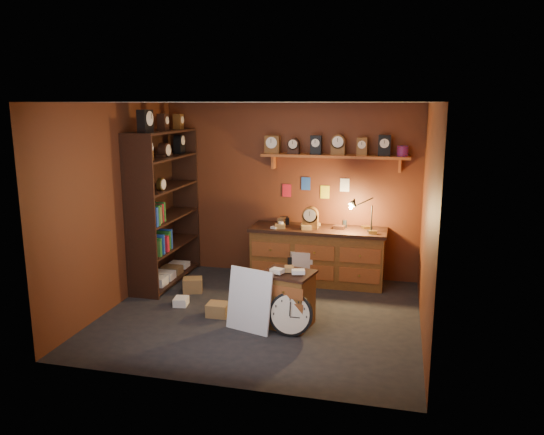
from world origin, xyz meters
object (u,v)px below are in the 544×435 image
at_px(big_round_clock, 291,314).
at_px(shelving_unit, 162,201).
at_px(low_cabinet, 288,296).
at_px(workbench, 318,252).

bearing_deg(big_round_clock, shelving_unit, 147.38).
xyz_separation_m(low_cabinet, big_round_clock, (0.09, -0.26, -0.12)).
bearing_deg(workbench, big_round_clock, -90.31).
distance_m(workbench, low_cabinet, 1.70).
bearing_deg(big_round_clock, workbench, 89.69).
bearing_deg(shelving_unit, low_cabinet, -28.74).
height_order(shelving_unit, big_round_clock, shelving_unit).
bearing_deg(low_cabinet, workbench, 98.83).
xyz_separation_m(workbench, big_round_clock, (-0.01, -1.96, -0.22)).
relative_size(shelving_unit, low_cabinet, 3.34).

